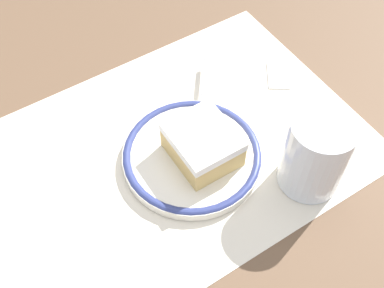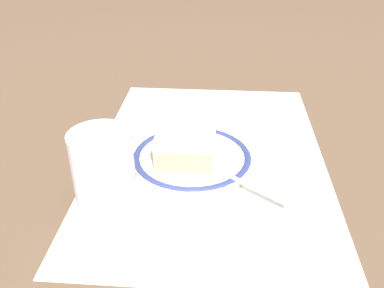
{
  "view_description": "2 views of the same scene",
  "coord_description": "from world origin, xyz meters",
  "px_view_note": "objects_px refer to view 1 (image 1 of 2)",
  "views": [
    {
      "loc": [
        0.16,
        0.31,
        0.51
      ],
      "look_at": [
        -0.02,
        0.02,
        0.03
      ],
      "focal_mm": 46.2,
      "sensor_mm": 36.0,
      "label": 1
    },
    {
      "loc": [
        -0.53,
        -0.01,
        0.34
      ],
      "look_at": [
        -0.02,
        0.02,
        0.03
      ],
      "focal_mm": 38.86,
      "sensor_mm": 36.0,
      "label": 2
    }
  ],
  "objects_px": {
    "plate": "(192,156)",
    "cup": "(315,157)",
    "spoon": "(202,111)",
    "cake_slice": "(203,144)",
    "napkin": "(65,224)",
    "sugar_packet": "(279,74)"
  },
  "relations": [
    {
      "from": "plate",
      "to": "cup",
      "type": "xyz_separation_m",
      "value": [
        -0.1,
        0.1,
        0.04
      ]
    },
    {
      "from": "plate",
      "to": "spoon",
      "type": "bearing_deg",
      "value": -134.07
    },
    {
      "from": "cake_slice",
      "to": "cup",
      "type": "bearing_deg",
      "value": 136.05
    },
    {
      "from": "cake_slice",
      "to": "napkin",
      "type": "distance_m",
      "value": 0.18
    },
    {
      "from": "spoon",
      "to": "sugar_packet",
      "type": "xyz_separation_m",
      "value": [
        -0.13,
        -0.01,
        -0.01
      ]
    },
    {
      "from": "spoon",
      "to": "cup",
      "type": "height_order",
      "value": "cup"
    },
    {
      "from": "spoon",
      "to": "cup",
      "type": "xyz_separation_m",
      "value": [
        -0.06,
        0.15,
        0.03
      ]
    },
    {
      "from": "cake_slice",
      "to": "napkin",
      "type": "relative_size",
      "value": 0.65
    },
    {
      "from": "plate",
      "to": "sugar_packet",
      "type": "bearing_deg",
      "value": -163.27
    },
    {
      "from": "cake_slice",
      "to": "sugar_packet",
      "type": "height_order",
      "value": "cake_slice"
    },
    {
      "from": "cake_slice",
      "to": "cup",
      "type": "xyz_separation_m",
      "value": [
        -0.09,
        0.09,
        0.01
      ]
    },
    {
      "from": "plate",
      "to": "napkin",
      "type": "relative_size",
      "value": 1.37
    },
    {
      "from": "cup",
      "to": "sugar_packet",
      "type": "bearing_deg",
      "value": -116.74
    },
    {
      "from": "cake_slice",
      "to": "napkin",
      "type": "bearing_deg",
      "value": -3.42
    },
    {
      "from": "napkin",
      "to": "sugar_packet",
      "type": "relative_size",
      "value": 2.52
    },
    {
      "from": "spoon",
      "to": "sugar_packet",
      "type": "distance_m",
      "value": 0.14
    },
    {
      "from": "cake_slice",
      "to": "sugar_packet",
      "type": "relative_size",
      "value": 1.64
    },
    {
      "from": "napkin",
      "to": "sugar_packet",
      "type": "bearing_deg",
      "value": -171.61
    },
    {
      "from": "sugar_packet",
      "to": "cup",
      "type": "bearing_deg",
      "value": 63.26
    },
    {
      "from": "cake_slice",
      "to": "sugar_packet",
      "type": "bearing_deg",
      "value": -159.9
    },
    {
      "from": "plate",
      "to": "napkin",
      "type": "distance_m",
      "value": 0.17
    },
    {
      "from": "spoon",
      "to": "napkin",
      "type": "xyz_separation_m",
      "value": [
        0.22,
        0.04,
        -0.02
      ]
    }
  ]
}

